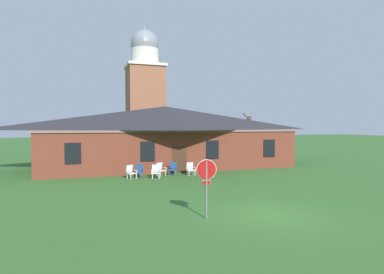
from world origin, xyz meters
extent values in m
plane|color=#336028|center=(0.00, 0.00, 0.00)|extent=(200.00, 200.00, 0.00)
cube|color=brown|center=(0.00, 17.64, 1.60)|extent=(21.25, 10.00, 3.20)
cube|color=#835E55|center=(0.00, 17.64, 3.28)|extent=(21.67, 10.20, 0.16)
pyramid|color=#28282D|center=(0.00, 17.64, 4.43)|extent=(22.10, 10.40, 2.15)
cube|color=black|center=(-7.97, 12.61, 1.76)|extent=(1.10, 0.06, 1.50)
cube|color=black|center=(-2.66, 12.61, 1.76)|extent=(1.10, 0.06, 1.50)
cube|color=black|center=(2.66, 12.61, 1.76)|extent=(1.10, 0.06, 1.50)
cube|color=black|center=(7.97, 12.61, 1.76)|extent=(1.10, 0.06, 1.50)
cube|color=#422819|center=(-0.11, 12.61, 1.05)|extent=(1.10, 0.06, 2.10)
cube|color=#93563D|center=(1.00, 33.02, 5.87)|extent=(4.80, 4.80, 11.73)
cube|color=silver|center=(1.00, 33.02, 11.91)|extent=(5.18, 5.18, 0.36)
cylinder|color=silver|center=(1.00, 33.02, 13.19)|extent=(3.80, 3.80, 2.20)
sphere|color=gray|center=(1.00, 33.02, 14.97)|extent=(3.88, 3.88, 3.88)
cone|color=gray|center=(1.00, 33.02, 17.31)|extent=(0.24, 0.24, 1.00)
cylinder|color=slate|center=(-2.68, 0.39, 1.15)|extent=(0.07, 0.07, 2.29)
cylinder|color=white|center=(-2.67, 0.41, 1.97)|extent=(0.79, 0.21, 0.81)
cylinder|color=#B71414|center=(-2.68, 0.38, 1.97)|extent=(0.74, 0.20, 0.76)
cube|color=#B71414|center=(-2.68, 0.39, 1.45)|extent=(0.32, 0.10, 0.16)
cube|color=white|center=(-2.67, 0.41, 1.45)|extent=(0.33, 0.10, 0.18)
cube|color=silver|center=(-3.80, 10.85, 0.18)|extent=(0.07, 0.07, 0.36)
cube|color=silver|center=(-4.22, 10.67, 0.18)|extent=(0.07, 0.07, 0.36)
cube|color=silver|center=(-3.98, 11.26, 0.18)|extent=(0.07, 0.07, 0.36)
cube|color=silver|center=(-4.40, 11.07, 0.18)|extent=(0.07, 0.07, 0.36)
cube|color=silver|center=(-4.10, 10.96, 0.39)|extent=(0.71, 0.70, 0.05)
cube|color=silver|center=(-4.23, 11.24, 0.69)|extent=(0.55, 0.38, 0.54)
cube|color=silver|center=(-3.83, 11.06, 0.58)|extent=(0.25, 0.45, 0.03)
cube|color=silver|center=(-3.76, 10.91, 0.47)|extent=(0.05, 0.05, 0.22)
cube|color=silver|center=(-4.36, 10.82, 0.58)|extent=(0.25, 0.45, 0.03)
cube|color=silver|center=(-4.29, 10.68, 0.47)|extent=(0.05, 0.05, 0.22)
cube|color=#2D5693|center=(-3.46, 11.07, 0.18)|extent=(0.07, 0.07, 0.36)
cube|color=#2D5693|center=(-3.87, 11.28, 0.18)|extent=(0.07, 0.07, 0.36)
cube|color=#2D5693|center=(-3.26, 11.47, 0.18)|extent=(0.07, 0.07, 0.36)
cube|color=#2D5693|center=(-3.67, 11.67, 0.18)|extent=(0.07, 0.07, 0.36)
cube|color=#2D5693|center=(-3.56, 11.37, 0.39)|extent=(0.72, 0.71, 0.05)
cube|color=#2D5693|center=(-3.42, 11.65, 0.69)|extent=(0.54, 0.40, 0.54)
cube|color=#2D5693|center=(-3.31, 11.22, 0.58)|extent=(0.27, 0.44, 0.03)
cube|color=#2D5693|center=(-3.39, 11.08, 0.47)|extent=(0.05, 0.05, 0.22)
cube|color=#2D5693|center=(-3.83, 11.49, 0.58)|extent=(0.27, 0.44, 0.03)
cube|color=#2D5693|center=(-3.90, 11.34, 0.47)|extent=(0.05, 0.05, 0.22)
cube|color=white|center=(-2.30, 10.36, 0.18)|extent=(0.06, 0.06, 0.36)
cube|color=white|center=(-2.75, 10.45, 0.18)|extent=(0.06, 0.06, 0.36)
cube|color=white|center=(-2.21, 10.79, 0.18)|extent=(0.06, 0.06, 0.36)
cube|color=white|center=(-2.66, 10.88, 0.18)|extent=(0.06, 0.06, 0.36)
cube|color=white|center=(-2.48, 10.62, 0.39)|extent=(0.63, 0.62, 0.05)
cube|color=white|center=(-2.41, 10.92, 0.69)|extent=(0.54, 0.29, 0.54)
cube|color=white|center=(-2.20, 10.54, 0.58)|extent=(0.15, 0.47, 0.03)
cube|color=white|center=(-2.23, 10.38, 0.47)|extent=(0.05, 0.05, 0.22)
cube|color=white|center=(-2.76, 10.66, 0.58)|extent=(0.15, 0.47, 0.03)
cube|color=white|center=(-2.80, 10.50, 0.47)|extent=(0.05, 0.05, 0.22)
cube|color=silver|center=(-1.53, 11.56, 0.18)|extent=(0.06, 0.06, 0.36)
cube|color=silver|center=(-1.96, 11.40, 0.18)|extent=(0.06, 0.06, 0.36)
cube|color=silver|center=(-1.68, 11.97, 0.18)|extent=(0.06, 0.06, 0.36)
cube|color=silver|center=(-2.11, 11.82, 0.18)|extent=(0.06, 0.06, 0.36)
cube|color=silver|center=(-1.82, 11.69, 0.39)|extent=(0.68, 0.67, 0.05)
cube|color=silver|center=(-1.92, 11.98, 0.69)|extent=(0.55, 0.35, 0.54)
cube|color=silver|center=(-1.54, 11.76, 0.58)|extent=(0.21, 0.46, 0.03)
cube|color=silver|center=(-1.49, 11.61, 0.47)|extent=(0.05, 0.05, 0.22)
cube|color=silver|center=(-2.09, 11.57, 0.58)|extent=(0.21, 0.46, 0.03)
cube|color=silver|center=(-2.03, 11.42, 0.47)|extent=(0.05, 0.05, 0.22)
cube|color=#2D5693|center=(-0.81, 11.47, 0.18)|extent=(0.07, 0.07, 0.36)
cube|color=#2D5693|center=(-1.23, 11.67, 0.18)|extent=(0.07, 0.07, 0.36)
cube|color=#2D5693|center=(-0.62, 11.87, 0.18)|extent=(0.07, 0.07, 0.36)
cube|color=#2D5693|center=(-1.04, 12.07, 0.18)|extent=(0.07, 0.07, 0.36)
cube|color=#2D5693|center=(-0.92, 11.77, 0.39)|extent=(0.71, 0.70, 0.05)
cube|color=#2D5693|center=(-0.79, 12.05, 0.69)|extent=(0.54, 0.39, 0.54)
cube|color=#2D5693|center=(-0.67, 11.63, 0.58)|extent=(0.26, 0.45, 0.03)
cube|color=#2D5693|center=(-0.74, 11.48, 0.47)|extent=(0.05, 0.05, 0.22)
cube|color=#2D5693|center=(-1.19, 11.88, 0.58)|extent=(0.26, 0.45, 0.03)
cube|color=#2D5693|center=(-1.26, 11.73, 0.47)|extent=(0.05, 0.05, 0.22)
cube|color=silver|center=(0.55, 10.92, 0.18)|extent=(0.05, 0.05, 0.36)
cube|color=silver|center=(0.09, 10.93, 0.18)|extent=(0.05, 0.05, 0.36)
cube|color=silver|center=(0.56, 11.37, 0.18)|extent=(0.05, 0.05, 0.36)
cube|color=silver|center=(0.10, 11.37, 0.18)|extent=(0.05, 0.05, 0.36)
cube|color=silver|center=(0.32, 11.15, 0.39)|extent=(0.55, 0.53, 0.05)
cube|color=silver|center=(0.33, 11.46, 0.69)|extent=(0.51, 0.20, 0.54)
cube|color=silver|center=(0.61, 11.12, 0.58)|extent=(0.06, 0.47, 0.03)
cube|color=silver|center=(0.61, 10.96, 0.47)|extent=(0.04, 0.04, 0.22)
cube|color=silver|center=(0.03, 11.13, 0.58)|extent=(0.06, 0.47, 0.03)
cube|color=silver|center=(0.03, 10.97, 0.47)|extent=(0.04, 0.04, 0.22)
cylinder|color=brown|center=(11.03, 21.49, 2.40)|extent=(0.36, 0.36, 4.79)
cylinder|color=brown|center=(10.84, 21.94, 4.42)|extent=(1.05, 0.57, 0.84)
cylinder|color=brown|center=(10.61, 20.95, 4.48)|extent=(1.26, 1.05, 1.46)
cylinder|color=brown|center=(10.22, 21.62, 2.75)|extent=(0.43, 1.73, 1.09)
camera|label=1|loc=(-7.33, -11.39, 3.70)|focal=30.00mm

